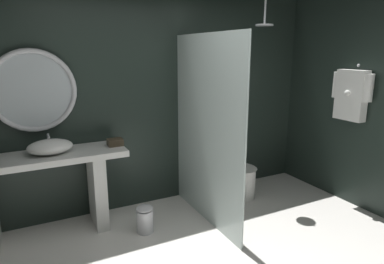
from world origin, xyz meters
name	(u,v)px	position (x,y,z in m)	size (l,w,h in m)	color
back_wall_panel	(143,101)	(0.00, 1.90, 1.30)	(4.80, 0.10, 2.60)	#1E2823
side_wall_right	(356,101)	(2.35, 0.76, 1.30)	(0.10, 2.47, 2.60)	#1E2823
vanity_counter	(45,184)	(-1.20, 1.57, 0.57)	(1.66, 0.51, 0.88)	silver
vessel_sink	(50,147)	(-1.11, 1.59, 0.96)	(0.44, 0.36, 0.17)	white
tissue_box	(115,142)	(-0.45, 1.58, 0.92)	(0.16, 0.13, 0.08)	#3D3323
round_wall_mirror	(33,91)	(-1.20, 1.81, 1.50)	(0.85, 0.05, 0.85)	silver
shower_glass_panel	(207,132)	(0.45, 1.12, 1.04)	(0.02, 1.45, 2.08)	silver
rain_shower_head	(265,23)	(1.36, 1.37, 2.22)	(0.21, 0.21, 0.31)	silver
hanging_bathrobe	(351,93)	(2.21, 0.73, 1.40)	(0.20, 0.53, 0.67)	silver
toilet	(238,176)	(1.15, 1.50, 0.26)	(0.39, 0.54, 0.60)	white
waste_bin	(145,219)	(-0.28, 1.17, 0.15)	(0.18, 0.18, 0.30)	silver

